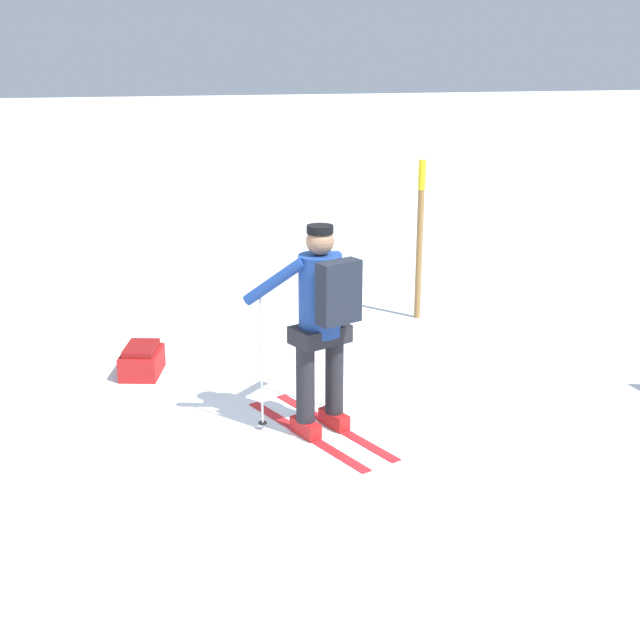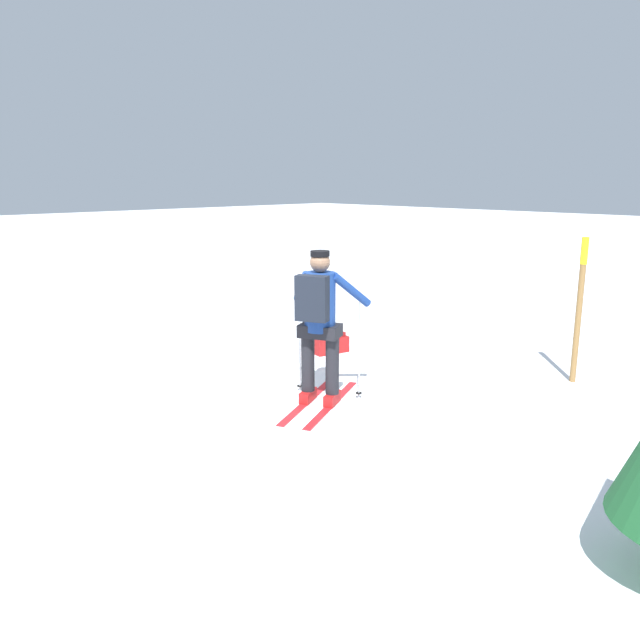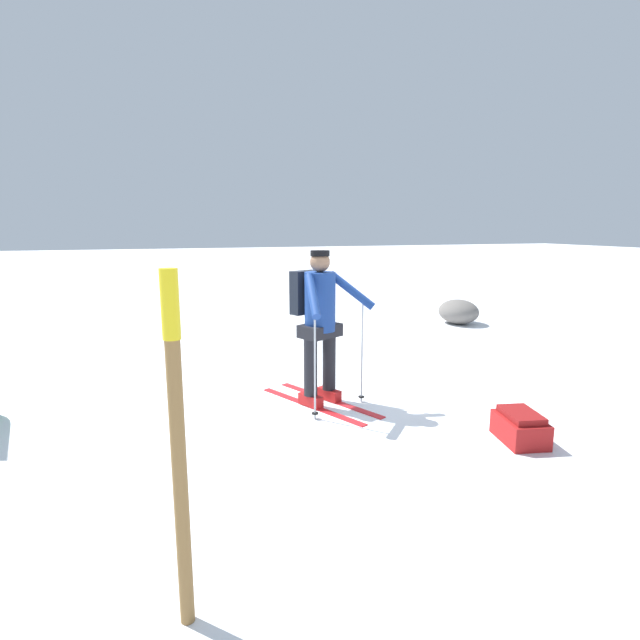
# 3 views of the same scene
# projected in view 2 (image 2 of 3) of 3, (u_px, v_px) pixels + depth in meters

# --- Properties ---
(ground_plane) EXTENTS (80.00, 80.00, 0.00)m
(ground_plane) POSITION_uv_depth(u_px,v_px,m) (266.00, 402.00, 7.03)
(ground_plane) COLOR white
(skier) EXTENTS (1.60, 1.11, 1.72)m
(skier) POSITION_uv_depth(u_px,v_px,m) (319.00, 317.00, 6.78)
(skier) COLOR red
(skier) RESTS_ON ground_plane
(dropped_backpack) EXTENTS (0.57, 0.45, 0.29)m
(dropped_backpack) POSITION_uv_depth(u_px,v_px,m) (328.00, 343.00, 9.05)
(dropped_backpack) COLOR maroon
(dropped_backpack) RESTS_ON ground_plane
(trail_marker) EXTENTS (0.08, 0.08, 1.79)m
(trail_marker) POSITION_uv_depth(u_px,v_px,m) (580.00, 300.00, 7.53)
(trail_marker) COLOR olive
(trail_marker) RESTS_ON ground_plane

